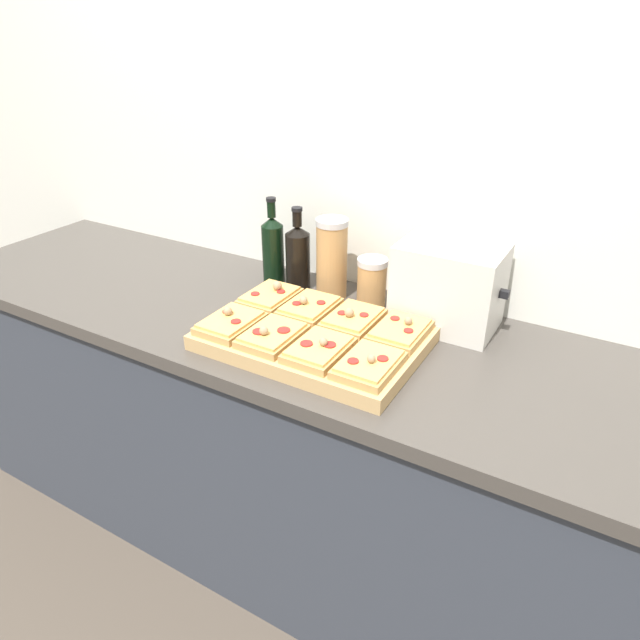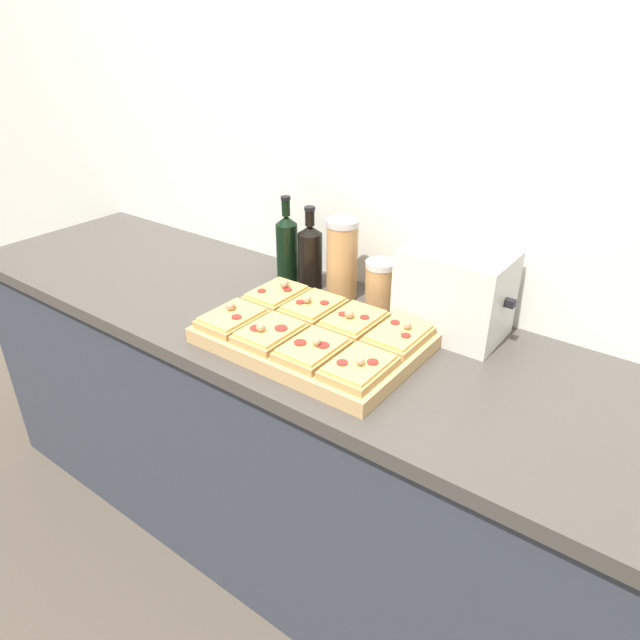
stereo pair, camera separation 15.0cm
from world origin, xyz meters
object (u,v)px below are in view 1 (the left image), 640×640
object	(u,v)px
olive_oil_bottle	(273,249)
toaster_oven	(449,286)
cutting_board	(314,338)
wine_bottle	(298,256)
grain_jar_tall	(332,259)
grain_jar_short	(372,283)

from	to	relation	value
olive_oil_bottle	toaster_oven	xyz separation A→B (m)	(0.58, -0.00, 0.00)
cutting_board	wine_bottle	xyz separation A→B (m)	(-0.23, 0.28, 0.09)
grain_jar_tall	olive_oil_bottle	bearing A→B (deg)	-180.00
wine_bottle	grain_jar_tall	bearing A→B (deg)	0.00
wine_bottle	cutting_board	bearing A→B (deg)	-51.31
toaster_oven	olive_oil_bottle	bearing A→B (deg)	179.92
olive_oil_bottle	grain_jar_short	world-z (taller)	olive_oil_bottle
wine_bottle	toaster_oven	xyz separation A→B (m)	(0.48, -0.00, 0.01)
cutting_board	olive_oil_bottle	size ratio (longest dim) A/B	1.99
wine_bottle	grain_jar_short	size ratio (longest dim) A/B	1.76
grain_jar_short	toaster_oven	world-z (taller)	toaster_oven
cutting_board	toaster_oven	size ratio (longest dim) A/B	1.86
olive_oil_bottle	grain_jar_short	distance (m)	0.35
cutting_board	grain_jar_short	bearing A→B (deg)	84.23
olive_oil_bottle	grain_jar_tall	distance (m)	0.21
cutting_board	wine_bottle	world-z (taller)	wine_bottle
olive_oil_bottle	wine_bottle	xyz separation A→B (m)	(0.09, 0.00, -0.01)
grain_jar_tall	grain_jar_short	bearing A→B (deg)	0.00
cutting_board	toaster_oven	xyz separation A→B (m)	(0.26, 0.28, 0.10)
grain_jar_tall	grain_jar_short	world-z (taller)	grain_jar_tall
cutting_board	grain_jar_short	world-z (taller)	grain_jar_short
olive_oil_bottle	grain_jar_tall	world-z (taller)	olive_oil_bottle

